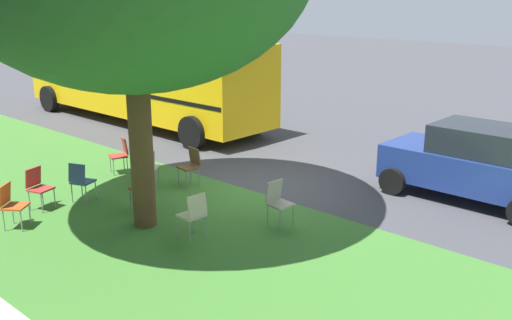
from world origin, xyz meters
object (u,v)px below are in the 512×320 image
Objects in this scene: chair_1 at (144,184)px; chair_3 at (191,163)px; chair_2 at (148,165)px; chair_8 at (81,179)px; parked_car at (475,162)px; chair_7 at (121,153)px; chair_0 at (278,200)px; chair_4 at (38,185)px; chair_6 at (11,202)px; school_bus at (140,71)px; chair_5 at (194,212)px.

chair_1 and chair_3 have the same top height.
chair_2 is 1.00× the size of chair_3.
parked_car is at bearing -136.52° from chair_8.
chair_3 is 2.50m from chair_8.
chair_7 is (1.36, -0.23, 0.00)m from chair_2.
chair_0 and chair_2 have the same top height.
chair_4 and chair_7 have the same top height.
parked_car reaches higher than chair_6.
chair_1 is 8.58m from school_bus.
chair_0 and chair_1 have the same top height.
chair_2 is 7.23m from school_bus.
chair_5 is 1.00× the size of chair_8.
chair_1 and chair_6 have the same top height.
school_bus reaches higher than chair_2.
chair_1 is 1.00× the size of chair_5.
chair_3 is 6.27m from parked_car.
chair_6 is 1.66m from chair_8.
chair_1 is at bearing 139.34° from chair_2.
chair_0 and chair_3 have the same top height.
chair_1 is 1.00× the size of chair_3.
chair_1 is at bearing 46.57° from parked_car.
chair_3 is (0.42, -1.66, 0.00)m from chair_1.
chair_8 is at bearing 25.44° from chair_0.
chair_6 is 9.45m from parked_car.
chair_4 is 1.00× the size of chair_5.
chair_5 is at bearing 65.30° from chair_0.
parked_car reaches higher than chair_5.
chair_5 is (-2.35, 2.02, 0.00)m from chair_3.
school_bus reaches higher than chair_1.
chair_1 is 1.00× the size of chair_2.
chair_3 is at bearing -110.47° from chair_4.
parked_car is (-2.89, -5.45, 0.32)m from chair_5.
chair_5 and chair_8 have the same top height.
chair_0 is at bearing -147.79° from chair_4.
parked_car is at bearing -179.98° from school_bus.
chair_0 is 0.08× the size of school_bus.
chair_6 is 3.73m from chair_7.
chair_8 is 8.09m from school_bus.
chair_0 is at bearing 170.87° from chair_3.
parked_car reaches higher than chair_7.
chair_2 is 2.45m from chair_4.
chair_5 is at bearing 139.34° from chair_3.
school_bus is at bearing -31.97° from chair_5.
chair_3 is at bearing -9.13° from chair_0.
chair_2 is (1.04, -0.90, 0.00)m from chair_1.
chair_7 is (4.34, -1.48, 0.00)m from chair_5.
school_bus reaches higher than chair_7.
chair_5 is at bearing 62.06° from parked_car.
chair_0 is at bearing -156.07° from chair_1.
parked_car is (-6.41, -6.59, 0.32)m from chair_4.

